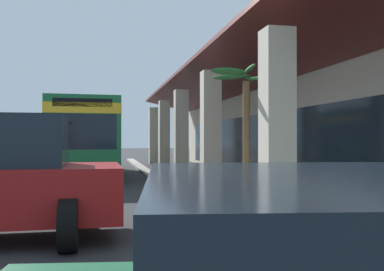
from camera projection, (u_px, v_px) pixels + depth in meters
The scene contains 5 objects.
ground at pixel (214, 172), 21.20m from camera, with size 120.00×120.00×0.00m, color #2D2D30.
curb_strip at pixel (152, 176), 18.33m from camera, with size 31.41×0.50×0.12m, color #9E998E.
plaza_building at pixel (361, 95), 20.26m from camera, with size 26.48×14.49×7.28m.
transit_bus at pixel (81, 134), 20.03m from camera, with size 11.34×3.24×3.34m.
potted_palm at pixel (247, 171), 9.58m from camera, with size 1.83×1.85×3.15m.
Camera 1 is at (20.60, 2.79, 1.59)m, focal length 41.31 mm.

